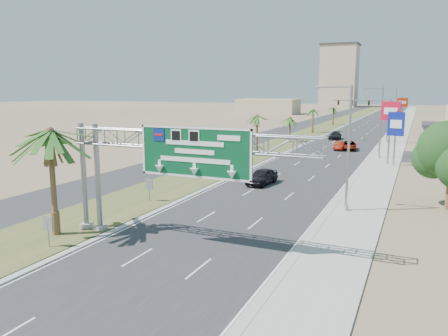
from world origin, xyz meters
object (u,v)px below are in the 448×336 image
car_mid_lane (340,146)px  palm_near (49,132)px  car_left_lane (262,177)px  pole_sign_blue (396,126)px  pole_sign_red_near (391,114)px  signal_mast (377,116)px  car_right_lane (349,146)px  pole_sign_red_far (402,106)px  car_far (335,136)px  sign_gantry (175,149)px

car_mid_lane → palm_near: bearing=-103.8°
car_left_lane → pole_sign_blue: bearing=62.0°
palm_near → pole_sign_red_near: 43.01m
palm_near → signal_mast: (14.37, 63.97, -2.08)m
car_right_lane → pole_sign_red_far: (6.77, 22.91, 5.83)m
signal_mast → pole_sign_blue: (4.57, -25.79, 0.30)m
car_far → pole_sign_red_far: bearing=33.5°
signal_mast → car_far: signal_mast is taller
sign_gantry → pole_sign_red_near: pole_sign_red_near is taller
sign_gantry → signal_mast: 62.37m
car_left_lane → pole_sign_red_near: bearing=64.8°
signal_mast → car_right_lane: bearing=-103.3°
signal_mast → car_left_lane: size_ratio=2.16×
car_left_lane → pole_sign_blue: size_ratio=0.67×
car_far → pole_sign_red_far: size_ratio=0.61×
signal_mast → pole_sign_blue: signal_mast is taller
car_left_lane → car_mid_lane: size_ratio=1.12×
sign_gantry → palm_near: 8.41m
car_mid_lane → car_right_lane: bearing=19.8°
signal_mast → pole_sign_red_near: (3.83, -25.01, 1.68)m
car_left_lane → pole_sign_blue: (11.75, 17.27, 4.34)m
car_mid_lane → car_far: bearing=100.0°
sign_gantry → pole_sign_red_far: size_ratio=2.02×
car_far → car_right_lane: bearing=-73.6°
car_left_lane → car_mid_lane: car_left_lane is taller
signal_mast → sign_gantry: bearing=-95.7°
palm_near → pole_sign_red_far: 76.61m
car_mid_lane → pole_sign_blue: pole_sign_blue is taller
pole_sign_blue → car_left_lane: bearing=-124.2°
pole_sign_red_far → pole_sign_red_near: bearing=-90.0°
palm_near → signal_mast: 65.60m
signal_mast → car_mid_lane: size_ratio=2.43×
palm_near → car_mid_lane: palm_near is taller
car_far → car_left_lane: bearing=-90.8°
car_mid_lane → pole_sign_red_far: size_ratio=0.51×
signal_mast → car_far: size_ratio=2.05×
sign_gantry → car_right_lane: 49.97m
sign_gantry → pole_sign_blue: bearing=73.4°
car_far → pole_sign_red_near: pole_sign_red_near is taller
sign_gantry → palm_near: (-8.14, -1.93, 0.87)m
sign_gantry → car_far: (-1.50, 64.39, -5.33)m
signal_mast → car_mid_lane: signal_mast is taller
car_mid_lane → car_right_lane: car_right_lane is taller
car_far → car_mid_lane: bearing=-79.0°
pole_sign_red_near → car_right_lane: bearing=118.4°
pole_sign_red_far → car_right_lane: bearing=-106.5°
palm_near → pole_sign_red_near: (18.20, 38.96, -0.40)m
pole_sign_red_near → car_mid_lane: bearing=124.2°
pole_sign_red_near → pole_sign_red_far: 35.45m
car_left_lane → car_far: bearing=96.9°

